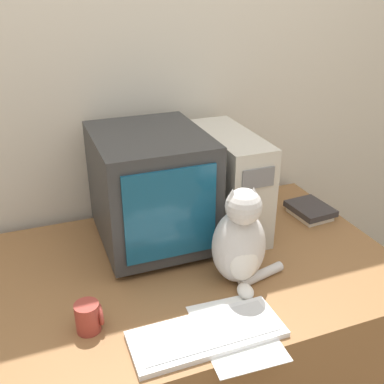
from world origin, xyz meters
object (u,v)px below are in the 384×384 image
Objects in this scene: computer_tower at (229,181)px; mug at (89,317)px; book_stack at (310,210)px; crt_monitor at (151,188)px; keyboard at (207,334)px; cat at (240,242)px; pen at (154,328)px.

computer_tower is 0.77m from mug.
book_stack is (0.36, -0.05, -0.17)m from computer_tower.
keyboard is at bearing -90.46° from crt_monitor.
crt_monitor reaches higher than book_stack.
cat is 0.38m from pen.
cat is 2.26× the size of pen.
crt_monitor reaches higher than pen.
book_stack is at bearing 27.27° from pen.
crt_monitor reaches higher than keyboard.
book_stack is at bearing 36.39° from keyboard.
mug reaches higher than pen.
book_stack is at bearing 40.85° from cat.
mug is at bearing -127.24° from crt_monitor.
crt_monitor is 1.07× the size of keyboard.
crt_monitor reaches higher than mug.
pen is at bearing -150.99° from cat.
mug is at bearing 159.80° from pen.
keyboard is 4.79× the size of mug.
crt_monitor is 2.43× the size of book_stack.
keyboard is 0.32m from cat.
cat reaches higher than pen.
pen is at bearing -106.17° from crt_monitor.
crt_monitor is 0.54m from pen.
crt_monitor is 0.41m from cat.
cat is 0.52m from mug.
keyboard is at bearing -25.78° from mug.
book_stack is 1.24× the size of pen.
book_stack is at bearing -8.47° from computer_tower.
mug is (-0.51, -0.06, -0.11)m from cat.
crt_monitor is 3.01× the size of pen.
computer_tower is 0.38m from cat.
pen is at bearing -152.73° from book_stack.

